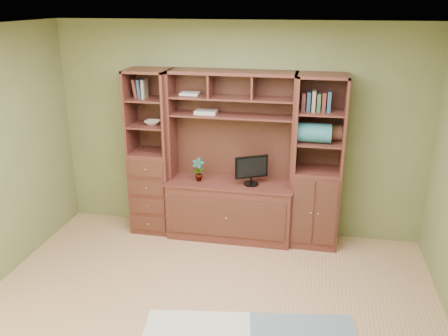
% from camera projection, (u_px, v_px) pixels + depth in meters
% --- Properties ---
extents(room, '(4.60, 4.10, 2.64)m').
position_uv_depth(room, '(198.00, 193.00, 3.93)').
color(room, tan).
rests_on(room, ground).
extents(center_hutch, '(1.54, 0.53, 2.05)m').
position_uv_depth(center_hutch, '(230.00, 159.00, 5.63)').
color(center_hutch, '#55251D').
rests_on(center_hutch, ground).
extents(left_tower, '(0.50, 0.45, 2.05)m').
position_uv_depth(left_tower, '(151.00, 153.00, 5.85)').
color(left_tower, '#55251D').
rests_on(left_tower, ground).
extents(right_tower, '(0.55, 0.45, 2.05)m').
position_uv_depth(right_tower, '(318.00, 163.00, 5.48)').
color(right_tower, '#55251D').
rests_on(right_tower, ground).
extents(monitor, '(0.44, 0.35, 0.49)m').
position_uv_depth(monitor, '(252.00, 165.00, 5.57)').
color(monitor, black).
rests_on(monitor, center_hutch).
extents(orchid, '(0.15, 0.10, 0.29)m').
position_uv_depth(orchid, '(198.00, 170.00, 5.72)').
color(orchid, '#9A4134').
rests_on(orchid, center_hutch).
extents(magazines, '(0.26, 0.19, 0.04)m').
position_uv_depth(magazines, '(206.00, 112.00, 5.59)').
color(magazines, '#BFB5A3').
rests_on(magazines, center_hutch).
extents(bowl, '(0.19, 0.19, 0.05)m').
position_uv_depth(bowl, '(153.00, 122.00, 5.71)').
color(bowl, silver).
rests_on(bowl, left_tower).
extents(blanket_teal, '(0.38, 0.22, 0.22)m').
position_uv_depth(blanket_teal, '(314.00, 133.00, 5.32)').
color(blanket_teal, '#2C7075').
rests_on(blanket_teal, right_tower).
extents(blanket_red, '(0.32, 0.18, 0.18)m').
position_uv_depth(blanket_red, '(327.00, 132.00, 5.42)').
color(blanket_red, brown).
rests_on(blanket_red, right_tower).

